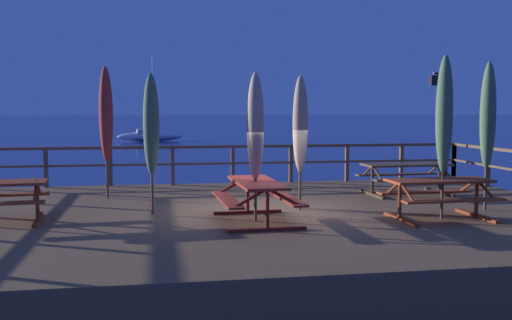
{
  "coord_description": "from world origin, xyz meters",
  "views": [
    {
      "loc": [
        -2.14,
        -11.8,
        2.92
      ],
      "look_at": [
        0.0,
        0.72,
        1.83
      ],
      "focal_mm": 41.23,
      "sensor_mm": 36.0,
      "label": 1
    }
  ],
  "objects_px": {
    "picnic_table_mid_left": "(257,192)",
    "picnic_table_front_right": "(406,172)",
    "picnic_table_back_left": "(439,190)",
    "lamp_post_hooked": "(442,109)",
    "patio_umbrella_short_front": "(300,125)",
    "patio_umbrella_tall_back_right": "(106,115)",
    "patio_umbrella_short_back": "(255,127)",
    "patio_umbrella_tall_back_left": "(444,115)",
    "patio_umbrella_tall_mid_right": "(488,116)",
    "patio_umbrella_short_mid": "(151,125)",
    "sailboat_distant": "(150,136)"
  },
  "relations": [
    {
      "from": "picnic_table_back_left",
      "to": "patio_umbrella_short_mid",
      "type": "distance_m",
      "value": 5.72
    },
    {
      "from": "patio_umbrella_short_front",
      "to": "patio_umbrella_short_back",
      "type": "bearing_deg",
      "value": -136.12
    },
    {
      "from": "picnic_table_front_right",
      "to": "lamp_post_hooked",
      "type": "distance_m",
      "value": 3.43
    },
    {
      "from": "picnic_table_mid_left",
      "to": "picnic_table_front_right",
      "type": "relative_size",
      "value": 0.99
    },
    {
      "from": "patio_umbrella_tall_back_left",
      "to": "patio_umbrella_tall_mid_right",
      "type": "relative_size",
      "value": 1.01
    },
    {
      "from": "sailboat_distant",
      "to": "patio_umbrella_short_mid",
      "type": "bearing_deg",
      "value": -89.43
    },
    {
      "from": "patio_umbrella_tall_back_left",
      "to": "patio_umbrella_short_back",
      "type": "bearing_deg",
      "value": 174.5
    },
    {
      "from": "picnic_table_front_right",
      "to": "picnic_table_back_left",
      "type": "xyz_separation_m",
      "value": [
        -0.76,
        -3.18,
        -0.0
      ]
    },
    {
      "from": "patio_umbrella_tall_back_right",
      "to": "picnic_table_back_left",
      "type": "bearing_deg",
      "value": -30.31
    },
    {
      "from": "patio_umbrella_short_front",
      "to": "patio_umbrella_tall_back_right",
      "type": "relative_size",
      "value": 0.9
    },
    {
      "from": "patio_umbrella_short_front",
      "to": "lamp_post_hooked",
      "type": "relative_size",
      "value": 0.87
    },
    {
      "from": "picnic_table_front_right",
      "to": "picnic_table_mid_left",
      "type": "bearing_deg",
      "value": -145.81
    },
    {
      "from": "patio_umbrella_short_front",
      "to": "lamp_post_hooked",
      "type": "height_order",
      "value": "lamp_post_hooked"
    },
    {
      "from": "patio_umbrella_tall_back_right",
      "to": "patio_umbrella_tall_mid_right",
      "type": "xyz_separation_m",
      "value": [
        7.9,
        -3.02,
        -0.01
      ]
    },
    {
      "from": "picnic_table_back_left",
      "to": "patio_umbrella_tall_back_right",
      "type": "bearing_deg",
      "value": 149.69
    },
    {
      "from": "picnic_table_mid_left",
      "to": "patio_umbrella_short_back",
      "type": "height_order",
      "value": "patio_umbrella_short_back"
    },
    {
      "from": "picnic_table_mid_left",
      "to": "patio_umbrella_short_back",
      "type": "xyz_separation_m",
      "value": [
        -0.01,
        0.05,
        1.21
      ]
    },
    {
      "from": "patio_umbrella_tall_back_right",
      "to": "patio_umbrella_short_front",
      "type": "bearing_deg",
      "value": -29.94
    },
    {
      "from": "picnic_table_back_left",
      "to": "lamp_post_hooked",
      "type": "bearing_deg",
      "value": 62.58
    },
    {
      "from": "picnic_table_mid_left",
      "to": "patio_umbrella_tall_back_right",
      "type": "bearing_deg",
      "value": 130.49
    },
    {
      "from": "picnic_table_front_right",
      "to": "patio_umbrella_short_mid",
      "type": "bearing_deg",
      "value": -163.56
    },
    {
      "from": "picnic_table_mid_left",
      "to": "picnic_table_back_left",
      "type": "distance_m",
      "value": 3.5
    },
    {
      "from": "patio_umbrella_short_back",
      "to": "patio_umbrella_tall_mid_right",
      "type": "height_order",
      "value": "patio_umbrella_tall_mid_right"
    },
    {
      "from": "patio_umbrella_tall_back_right",
      "to": "patio_umbrella_tall_mid_right",
      "type": "distance_m",
      "value": 8.46
    },
    {
      "from": "patio_umbrella_tall_mid_right",
      "to": "lamp_post_hooked",
      "type": "distance_m",
      "value": 4.88
    },
    {
      "from": "picnic_table_back_left",
      "to": "patio_umbrella_short_front",
      "type": "height_order",
      "value": "patio_umbrella_short_front"
    },
    {
      "from": "patio_umbrella_short_mid",
      "to": "lamp_post_hooked",
      "type": "bearing_deg",
      "value": 26.36
    },
    {
      "from": "patio_umbrella_tall_back_left",
      "to": "picnic_table_front_right",
      "type": "bearing_deg",
      "value": 77.71
    },
    {
      "from": "picnic_table_back_left",
      "to": "lamp_post_hooked",
      "type": "relative_size",
      "value": 0.63
    },
    {
      "from": "picnic_table_back_left",
      "to": "patio_umbrella_tall_back_right",
      "type": "height_order",
      "value": "patio_umbrella_tall_back_right"
    },
    {
      "from": "patio_umbrella_tall_back_right",
      "to": "sailboat_distant",
      "type": "distance_m",
      "value": 40.77
    },
    {
      "from": "picnic_table_back_left",
      "to": "patio_umbrella_tall_back_left",
      "type": "height_order",
      "value": "patio_umbrella_tall_back_left"
    },
    {
      "from": "patio_umbrella_short_front",
      "to": "sailboat_distant",
      "type": "relative_size",
      "value": 0.36
    },
    {
      "from": "picnic_table_back_left",
      "to": "sailboat_distant",
      "type": "relative_size",
      "value": 0.26
    },
    {
      "from": "picnic_table_front_right",
      "to": "patio_umbrella_short_mid",
      "type": "relative_size",
      "value": 0.79
    },
    {
      "from": "patio_umbrella_tall_back_right",
      "to": "sailboat_distant",
      "type": "bearing_deg",
      "value": 89.11
    },
    {
      "from": "patio_umbrella_short_front",
      "to": "lamp_post_hooked",
      "type": "xyz_separation_m",
      "value": [
        5.2,
        4.01,
        0.33
      ]
    },
    {
      "from": "picnic_table_mid_left",
      "to": "picnic_table_front_right",
      "type": "bearing_deg",
      "value": 34.19
    },
    {
      "from": "picnic_table_mid_left",
      "to": "patio_umbrella_tall_mid_right",
      "type": "xyz_separation_m",
      "value": [
        4.92,
        0.47,
        1.39
      ]
    },
    {
      "from": "picnic_table_front_right",
      "to": "patio_umbrella_short_front",
      "type": "relative_size",
      "value": 0.79
    },
    {
      "from": "picnic_table_back_left",
      "to": "patio_umbrella_tall_back_right",
      "type": "xyz_separation_m",
      "value": [
        -6.47,
        3.78,
        1.41
      ]
    },
    {
      "from": "picnic_table_mid_left",
      "to": "patio_umbrella_tall_back_right",
      "type": "xyz_separation_m",
      "value": [
        -2.98,
        3.49,
        1.41
      ]
    },
    {
      "from": "patio_umbrella_tall_back_right",
      "to": "sailboat_distant",
      "type": "height_order",
      "value": "sailboat_distant"
    },
    {
      "from": "patio_umbrella_short_back",
      "to": "lamp_post_hooked",
      "type": "distance_m",
      "value": 8.13
    },
    {
      "from": "patio_umbrella_tall_back_left",
      "to": "patio_umbrella_tall_back_right",
      "type": "xyz_separation_m",
      "value": [
        -6.54,
        3.78,
        -0.02
      ]
    },
    {
      "from": "picnic_table_back_left",
      "to": "sailboat_distant",
      "type": "xyz_separation_m",
      "value": [
        -5.84,
        44.49,
        -0.87
      ]
    },
    {
      "from": "patio_umbrella_short_mid",
      "to": "patio_umbrella_tall_mid_right",
      "type": "distance_m",
      "value": 6.87
    },
    {
      "from": "patio_umbrella_short_front",
      "to": "patio_umbrella_tall_back_left",
      "type": "xyz_separation_m",
      "value": [
        2.45,
        -1.43,
        0.21
      ]
    },
    {
      "from": "patio_umbrella_tall_back_left",
      "to": "patio_umbrella_tall_back_right",
      "type": "distance_m",
      "value": 7.55
    },
    {
      "from": "picnic_table_front_right",
      "to": "lamp_post_hooked",
      "type": "relative_size",
      "value": 0.69
    }
  ]
}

